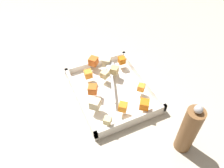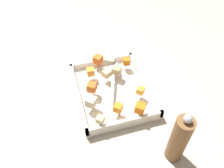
# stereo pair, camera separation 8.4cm
# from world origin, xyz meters

# --- Properties ---
(ground_plane) EXTENTS (4.00, 4.00, 0.00)m
(ground_plane) POSITION_xyz_m (0.00, 0.00, 0.00)
(ground_plane) COLOR #BCB29E
(baking_dish) EXTENTS (0.34, 0.28, 0.04)m
(baking_dish) POSITION_xyz_m (0.02, -0.01, 0.01)
(baking_dish) COLOR white
(baking_dish) RESTS_ON ground_plane
(carrot_chunk_corner_sw) EXTENTS (0.04, 0.04, 0.03)m
(carrot_chunk_corner_sw) POSITION_xyz_m (0.14, -0.03, 0.06)
(carrot_chunk_corner_sw) COLOR orange
(carrot_chunk_corner_sw) RESTS_ON baking_dish
(carrot_chunk_near_left) EXTENTS (0.03, 0.03, 0.02)m
(carrot_chunk_near_left) POSITION_xyz_m (0.08, 0.08, 0.06)
(carrot_chunk_near_left) COLOR orange
(carrot_chunk_near_left) RESTS_ON baking_dish
(carrot_chunk_corner_nw) EXTENTS (0.03, 0.03, 0.03)m
(carrot_chunk_corner_nw) POSITION_xyz_m (-0.06, -0.08, 0.06)
(carrot_chunk_corner_nw) COLOR orange
(carrot_chunk_corner_nw) RESTS_ON baking_dish
(carrot_chunk_mid_right) EXTENTS (0.04, 0.04, 0.03)m
(carrot_chunk_mid_right) POSITION_xyz_m (0.16, 0.04, 0.06)
(carrot_chunk_mid_right) COLOR orange
(carrot_chunk_mid_right) RESTS_ON baking_dish
(carrot_chunk_near_right) EXTENTS (0.04, 0.04, 0.03)m
(carrot_chunk_near_right) POSITION_xyz_m (0.02, -0.09, 0.06)
(carrot_chunk_near_right) COLOR orange
(carrot_chunk_near_right) RESTS_ON baking_dish
(carrot_chunk_near_spoon) EXTENTS (0.05, 0.05, 0.03)m
(carrot_chunk_near_spoon) POSITION_xyz_m (-0.13, -0.03, 0.06)
(carrot_chunk_near_spoon) COLOR orange
(carrot_chunk_near_spoon) RESTS_ON baking_dish
(carrot_chunk_corner_ne) EXTENTS (0.03, 0.03, 0.03)m
(carrot_chunk_corner_ne) POSITION_xyz_m (-0.08, 0.08, 0.06)
(carrot_chunk_corner_ne) COLOR orange
(carrot_chunk_corner_ne) RESTS_ON baking_dish
(potato_chunk_back_center) EXTENTS (0.03, 0.03, 0.02)m
(potato_chunk_back_center) POSITION_xyz_m (0.16, -0.10, 0.06)
(potato_chunk_back_center) COLOR #E0CC89
(potato_chunk_back_center) RESTS_ON baking_dish
(potato_chunk_under_handle) EXTENTS (0.05, 0.05, 0.03)m
(potato_chunk_under_handle) POSITION_xyz_m (-0.10, 0.01, 0.06)
(potato_chunk_under_handle) COLOR beige
(potato_chunk_under_handle) RESTS_ON baking_dish
(potato_chunk_mid_left) EXTENTS (0.04, 0.04, 0.03)m
(potato_chunk_mid_left) POSITION_xyz_m (-0.04, 0.02, 0.06)
(potato_chunk_mid_left) COLOR tan
(potato_chunk_mid_left) RESTS_ON baking_dish
(potato_chunk_heap_side) EXTENTS (0.05, 0.05, 0.03)m
(potato_chunk_heap_side) POSITION_xyz_m (0.09, -0.11, 0.06)
(potato_chunk_heap_side) COLOR beige
(potato_chunk_heap_side) RESTS_ON baking_dish
(potato_chunk_center) EXTENTS (0.04, 0.04, 0.03)m
(potato_chunk_center) POSITION_xyz_m (-0.04, -0.02, 0.06)
(potato_chunk_center) COLOR #E0CC89
(potato_chunk_center) RESTS_ON baking_dish
(serving_spoon) EXTENTS (0.21, 0.10, 0.02)m
(serving_spoon) POSITION_xyz_m (-0.06, 0.02, 0.05)
(serving_spoon) COLOR silver
(serving_spoon) RESTS_ON baking_dish
(pepper_mill) EXTENTS (0.05, 0.05, 0.21)m
(pepper_mill) POSITION_xyz_m (0.32, 0.10, 0.10)
(pepper_mill) COLOR brown
(pepper_mill) RESTS_ON ground_plane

